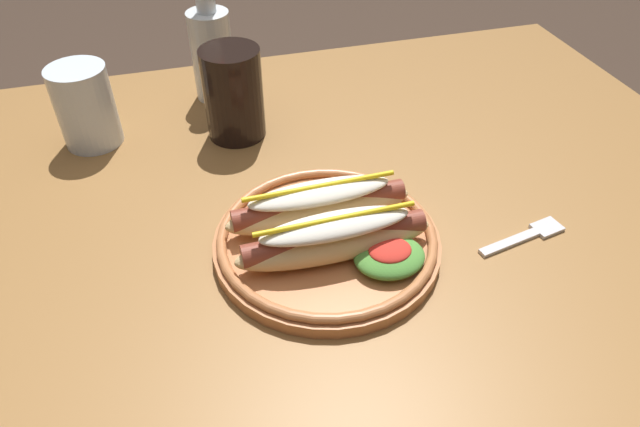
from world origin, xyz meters
name	(u,v)px	position (x,y,z in m)	size (l,w,h in m)	color
dining_table	(280,253)	(0.00, 0.00, 0.64)	(1.31, 0.84, 0.74)	olive
hot_dog_plate	(330,233)	(0.04, -0.11, 0.77)	(0.27, 0.27, 0.08)	#B77042
fork	(527,235)	(0.28, -0.16, 0.74)	(0.12, 0.04, 0.00)	silver
soda_cup	(233,94)	(-0.02, 0.17, 0.81)	(0.09, 0.09, 0.14)	black
water_cup	(85,106)	(-0.23, 0.21, 0.80)	(0.08, 0.08, 0.12)	silver
glass_bottle	(212,49)	(-0.04, 0.30, 0.82)	(0.07, 0.07, 0.22)	silver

